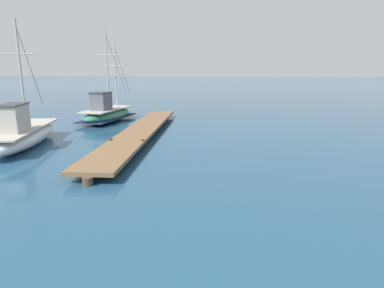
# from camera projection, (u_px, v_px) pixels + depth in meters

# --- Properties ---
(floating_dock) EXTENTS (2.46, 17.50, 0.53)m
(floating_dock) POSITION_uv_depth(u_px,v_px,m) (142.00, 130.00, 19.32)
(floating_dock) COLOR brown
(floating_dock) RESTS_ON ground
(fishing_boat_0) EXTENTS (3.37, 7.51, 6.28)m
(fishing_boat_0) POSITION_uv_depth(u_px,v_px,m) (24.00, 134.00, 16.59)
(fishing_boat_0) COLOR silver
(fishing_boat_0) RESTS_ON ground
(fishing_boat_1) EXTENTS (2.95, 7.18, 6.76)m
(fishing_boat_1) POSITION_uv_depth(u_px,v_px,m) (107.00, 113.00, 24.64)
(fishing_boat_1) COLOR #337556
(fishing_boat_1) RESTS_ON ground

